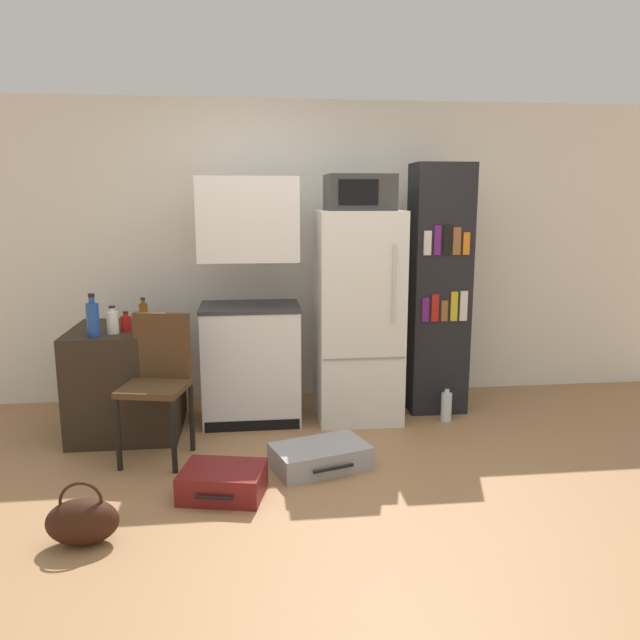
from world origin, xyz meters
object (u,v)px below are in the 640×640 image
microwave (359,192)px  suitcase_large_flat (320,456)px  bookshelf (438,290)px  suitcase_small_flat (223,482)px  chair (159,372)px  handbag (82,521)px  bowl (151,323)px  side_table (128,380)px  bottle_milk_white (113,322)px  bottle_blue_soda (93,318)px  refrigerator (358,317)px  kitchen_hutch (250,312)px  bottle_amber_beer (144,312)px  bottle_ketchup_red (126,323)px  water_bottle_front (446,406)px

microwave → suitcase_large_flat: bearing=-113.5°
bookshelf → suitcase_small_flat: bookshelf is taller
chair → handbag: (-0.25, -1.09, -0.45)m
bowl → handbag: 1.78m
bookshelf → side_table: bearing=-174.8°
bottle_milk_white → suitcase_large_flat: 1.71m
bottle_blue_soda → handbag: size_ratio=0.82×
side_table → bottle_blue_soda: 0.60m
bookshelf → bottle_milk_white: 2.49m
bottle_milk_white → bowl: size_ratio=1.21×
refrigerator → chair: refrigerator is taller
kitchen_hutch → suitcase_large_flat: kitchen_hutch is taller
bottle_blue_soda → bottle_amber_beer: (0.26, 0.45, -0.04)m
bottle_ketchup_red → chair: chair is taller
suitcase_small_flat → water_bottle_front: size_ratio=1.88×
bottle_milk_white → water_bottle_front: bottle_milk_white is taller
bottle_milk_white → bottle_ketchup_red: (0.08, 0.06, -0.02)m
kitchen_hutch → bottle_amber_beer: bearing=176.5°
bottle_blue_soda → bowl: bearing=43.5°
side_table → suitcase_small_flat: 1.39m
refrigerator → bottle_ketchup_red: refrigerator is taller
water_bottle_front → bottle_milk_white: bearing=-177.3°
microwave → bookshelf: bearing=10.0°
refrigerator → water_bottle_front: refrigerator is taller
bottle_milk_white → suitcase_small_flat: bottle_milk_white is taller
bottle_milk_white → bowl: bottle_milk_white is taller
handbag → bottle_amber_beer: bearing=88.0°
suitcase_large_flat → suitcase_small_flat: suitcase_small_flat is taller
side_table → microwave: size_ratio=1.59×
bowl → suitcase_large_flat: bowl is taller
refrigerator → chair: (-1.44, -0.59, -0.23)m
bottle_ketchup_red → water_bottle_front: size_ratio=0.50×
bottle_milk_white → microwave: bearing=9.2°
bottle_blue_soda → kitchen_hutch: bearing=20.6°
refrigerator → suitcase_small_flat: refrigerator is taller
refrigerator → bookshelf: bookshelf is taller
suitcase_small_flat → water_bottle_front: 2.00m
microwave → bottle_amber_beer: 1.86m
bookshelf → chair: bearing=-161.4°
bottle_blue_soda → handbag: (0.20, -1.32, -0.78)m
refrigerator → microwave: size_ratio=3.28×
kitchen_hutch → bottle_milk_white: bearing=-161.3°
bottle_milk_white → chair: bottle_milk_white is taller
kitchen_hutch → bottle_milk_white: 1.00m
side_table → refrigerator: size_ratio=0.48×
bottle_blue_soda → suitcase_small_flat: bottle_blue_soda is taller
kitchen_hutch → water_bottle_front: 1.69m
kitchen_hutch → bookshelf: bookshelf is taller
chair → bowl: bearing=115.0°
handbag → refrigerator: bearing=45.0°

